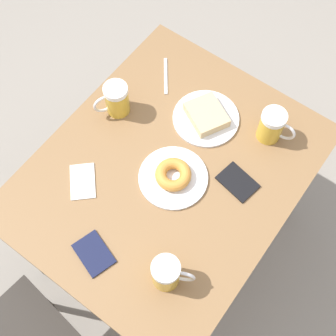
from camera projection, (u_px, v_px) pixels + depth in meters
name	position (u px, v px, depth m)	size (l,w,h in m)	color
ground_plane	(168.00, 239.00, 2.24)	(8.00, 8.00, 0.00)	gray
table	(168.00, 179.00, 1.62)	(0.82, 1.00, 0.75)	olive
plate_with_cake	(206.00, 116.00, 1.64)	(0.24, 0.24, 0.05)	silver
plate_with_donut	(173.00, 176.00, 1.54)	(0.23, 0.23, 0.05)	silver
beer_mug_left	(272.00, 126.00, 1.57)	(0.13, 0.08, 0.13)	gold
beer_mug_center	(116.00, 99.00, 1.62)	(0.09, 0.12, 0.13)	gold
beer_mug_right	(167.00, 273.00, 1.35)	(0.12, 0.08, 0.13)	gold
napkin_folded	(83.00, 181.00, 1.55)	(0.15, 0.15, 0.00)	white
fork	(166.00, 76.00, 1.74)	(0.11, 0.14, 0.00)	silver
passport_near_edge	(94.00, 254.00, 1.44)	(0.15, 0.12, 0.01)	#141938
passport_far_edge	(238.00, 182.00, 1.54)	(0.14, 0.11, 0.01)	black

